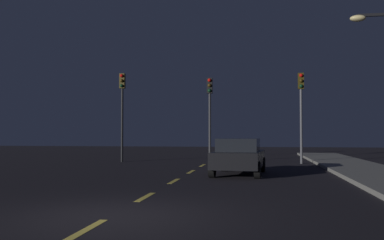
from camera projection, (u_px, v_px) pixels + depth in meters
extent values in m
plane|color=black|center=(177.00, 179.00, 15.46)|extent=(80.00, 80.00, 0.00)
cube|color=#EACC4C|center=(87.00, 229.00, 7.37)|extent=(0.16, 1.60, 0.01)
cube|color=#EACC4C|center=(145.00, 197.00, 11.12)|extent=(0.16, 1.60, 0.01)
cube|color=#EACC4C|center=(174.00, 181.00, 14.87)|extent=(0.16, 1.60, 0.01)
cube|color=#EACC4C|center=(191.00, 172.00, 18.62)|extent=(0.16, 1.60, 0.01)
cube|color=#EACC4C|center=(203.00, 165.00, 22.37)|extent=(0.16, 1.60, 0.01)
cube|color=#EACC4C|center=(211.00, 161.00, 26.12)|extent=(0.16, 1.60, 0.01)
cylinder|color=black|center=(122.00, 118.00, 25.38)|extent=(0.14, 0.14, 5.29)
cube|color=#382D0C|center=(122.00, 81.00, 25.45)|extent=(0.32, 0.24, 0.90)
sphere|color=red|center=(122.00, 76.00, 25.31)|extent=(0.20, 0.20, 0.20)
sphere|color=#3F2D0C|center=(121.00, 81.00, 25.30)|extent=(0.20, 0.20, 0.20)
sphere|color=#0C3319|center=(121.00, 86.00, 25.29)|extent=(0.20, 0.20, 0.20)
cylinder|color=#2D2D30|center=(210.00, 120.00, 24.55)|extent=(0.14, 0.14, 4.92)
cube|color=black|center=(210.00, 86.00, 24.62)|extent=(0.32, 0.24, 0.90)
sphere|color=red|center=(209.00, 80.00, 24.47)|extent=(0.20, 0.20, 0.20)
sphere|color=#3F2D0C|center=(209.00, 85.00, 24.46)|extent=(0.20, 0.20, 0.20)
sphere|color=#0C3319|center=(209.00, 91.00, 24.45)|extent=(0.20, 0.20, 0.20)
cylinder|color=#4C4C51|center=(301.00, 118.00, 23.75)|extent=(0.14, 0.14, 5.08)
cube|color=#382D0C|center=(301.00, 81.00, 23.82)|extent=(0.32, 0.24, 0.90)
sphere|color=red|center=(301.00, 75.00, 23.67)|extent=(0.20, 0.20, 0.20)
sphere|color=#3F2D0C|center=(301.00, 81.00, 23.66)|extent=(0.20, 0.20, 0.20)
sphere|color=#0C3319|center=(301.00, 86.00, 23.65)|extent=(0.20, 0.20, 0.20)
cube|color=black|center=(239.00, 159.00, 17.29)|extent=(2.11, 4.09, 0.64)
cube|color=black|center=(238.00, 145.00, 17.12)|extent=(1.73, 1.90, 0.52)
cylinder|color=black|center=(224.00, 164.00, 18.87)|extent=(0.27, 0.65, 0.64)
cylinder|color=black|center=(262.00, 165.00, 18.48)|extent=(0.27, 0.65, 0.64)
cylinder|color=black|center=(212.00, 169.00, 16.08)|extent=(0.27, 0.65, 0.64)
cylinder|color=black|center=(257.00, 170.00, 15.69)|extent=(0.27, 0.65, 0.64)
cube|color=black|center=(376.00, 15.00, 15.27)|extent=(1.28, 0.10, 0.10)
ellipsoid|color=#F2D88C|center=(358.00, 18.00, 15.37)|extent=(0.56, 0.36, 0.24)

